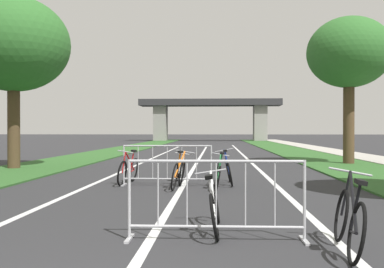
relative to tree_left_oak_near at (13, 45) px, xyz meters
name	(u,v)px	position (x,y,z in m)	size (l,w,h in m)	color
grass_verge_left	(119,150)	(0.61, 14.76, -4.53)	(3.15, 69.12, 0.05)	#2D5B26
grass_verge_right	(290,151)	(12.50, 14.76, -4.53)	(3.15, 69.12, 0.05)	#2D5B26
sidewalk_path_right	(329,151)	(15.10, 14.76, -4.52)	(2.05, 69.12, 0.08)	#ADA89E
lane_stripe_center	(199,158)	(6.56, 6.47, -4.55)	(0.14, 39.99, 0.01)	silver
lane_stripe_right_lane	(247,159)	(8.96, 6.47, -4.55)	(0.14, 39.99, 0.01)	silver
lane_stripe_left_lane	(152,158)	(4.15, 6.47, -4.55)	(0.14, 39.99, 0.01)	silver
overpass_bridge	(210,111)	(6.56, 43.60, -0.50)	(18.97, 3.67, 5.59)	#2D2D30
tree_left_oak_near	(13,45)	(0.00, 0.00, 0.00)	(4.07, 4.07, 6.32)	#4C3823
tree_right_pine_far	(349,54)	(12.95, 2.98, 0.07)	(3.47, 3.47, 6.16)	#4C3823
crowd_barrier_nearest	(216,201)	(7.42, -9.98, -4.04)	(2.33, 0.47, 1.05)	#ADADB2
crowd_barrier_second	(167,166)	(6.15, -4.46, -4.04)	(2.34, 0.50, 1.05)	#ADADB2
bicycle_orange_0	(179,173)	(6.49, -4.90, -4.17)	(0.52, 1.72, 0.94)	black
bicycle_silver_1	(180,170)	(6.44, -3.96, -4.20)	(0.56, 1.69, 0.87)	black
bicycle_blue_2	(228,170)	(7.74, -4.05, -4.18)	(0.50, 1.69, 0.94)	black
bicycle_black_3	(349,220)	(8.96, -10.46, -4.17)	(0.60, 1.69, 0.96)	black
bicycle_green_4	(218,174)	(7.46, -5.02, -4.20)	(0.44, 1.71, 0.92)	black
bicycle_red_5	(128,170)	(5.07, -4.08, -4.19)	(0.42, 1.68, 0.92)	black
bicycle_white_6	(215,207)	(7.39, -9.47, -4.21)	(0.48, 1.70, 0.85)	black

